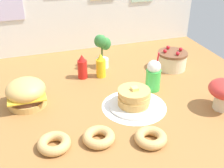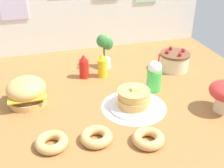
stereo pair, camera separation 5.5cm
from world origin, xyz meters
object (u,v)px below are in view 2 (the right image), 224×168
object	(u,v)px
ketchup_bottle	(84,67)
cream_soda_cup	(154,76)
burger	(27,92)
donut_chocolate	(96,137)
layer_cake	(174,61)
donut_pink_glaze	(52,142)
mustard_bottle	(102,66)
donut_vanilla	(148,138)
potted_plant	(104,49)
pancake_stack	(134,100)

from	to	relation	value
ketchup_bottle	cream_soda_cup	bearing A→B (deg)	-37.24
burger	donut_chocolate	bearing A→B (deg)	-55.18
burger	cream_soda_cup	world-z (taller)	cream_soda_cup
layer_cake	ketchup_bottle	xyz separation A→B (m)	(-0.76, 0.07, 0.02)
ketchup_bottle	donut_pink_glaze	world-z (taller)	ketchup_bottle
mustard_bottle	donut_vanilla	size ratio (longest dim) A/B	1.08
donut_chocolate	potted_plant	world-z (taller)	potted_plant
pancake_stack	donut_chocolate	distance (m)	0.42
pancake_stack	mustard_bottle	size ratio (longest dim) A/B	1.70
donut_chocolate	mustard_bottle	bearing A→B (deg)	72.98
pancake_stack	donut_chocolate	bearing A→B (deg)	-140.34
donut_pink_glaze	layer_cake	bearing A→B (deg)	32.39
layer_cake	donut_pink_glaze	size ratio (longest dim) A/B	1.34
donut_vanilla	potted_plant	bearing A→B (deg)	89.11
pancake_stack	donut_pink_glaze	distance (m)	0.62
cream_soda_cup	ketchup_bottle	bearing A→B (deg)	142.76
ketchup_bottle	potted_plant	world-z (taller)	potted_plant
ketchup_bottle	donut_pink_glaze	bearing A→B (deg)	-113.78
burger	mustard_bottle	world-z (taller)	mustard_bottle
potted_plant	donut_vanilla	bearing A→B (deg)	-90.89
pancake_stack	cream_soda_cup	size ratio (longest dim) A/B	1.13
cream_soda_cup	potted_plant	size ratio (longest dim) A/B	0.98
donut_pink_glaze	donut_vanilla	distance (m)	0.54
burger	layer_cake	bearing A→B (deg)	9.52
layer_cake	mustard_bottle	size ratio (longest dim) A/B	1.25
ketchup_bottle	donut_pink_glaze	size ratio (longest dim) A/B	1.08
ketchup_bottle	donut_vanilla	distance (m)	0.91
mustard_bottle	cream_soda_cup	world-z (taller)	cream_soda_cup
donut_pink_glaze	potted_plant	xyz separation A→B (m)	(0.54, 0.90, 0.13)
donut_vanilla	burger	bearing A→B (deg)	136.09
burger	donut_pink_glaze	distance (m)	0.51
ketchup_bottle	cream_soda_cup	distance (m)	0.57
donut_chocolate	donut_vanilla	distance (m)	0.29
layer_cake	cream_soda_cup	bearing A→B (deg)	-137.84
donut_vanilla	donut_pink_glaze	bearing A→B (deg)	167.09
burger	mustard_bottle	bearing A→B (deg)	22.28
donut_chocolate	donut_vanilla	size ratio (longest dim) A/B	1.00
burger	ketchup_bottle	world-z (taller)	ketchup_bottle
donut_chocolate	potted_plant	size ratio (longest dim) A/B	0.61
layer_cake	ketchup_bottle	distance (m)	0.77
cream_soda_cup	donut_chocolate	size ratio (longest dim) A/B	1.61
pancake_stack	donut_vanilla	distance (m)	0.37
layer_cake	donut_vanilla	world-z (taller)	layer_cake
layer_cake	potted_plant	world-z (taller)	potted_plant
ketchup_bottle	cream_soda_cup	size ratio (longest dim) A/B	0.67
pancake_stack	layer_cake	world-z (taller)	layer_cake
pancake_stack	layer_cake	distance (m)	0.70
burger	donut_vanilla	distance (m)	0.89
mustard_bottle	donut_chocolate	size ratio (longest dim) A/B	1.08
donut_pink_glaze	donut_chocolate	xyz separation A→B (m)	(0.25, -0.02, 0.00)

